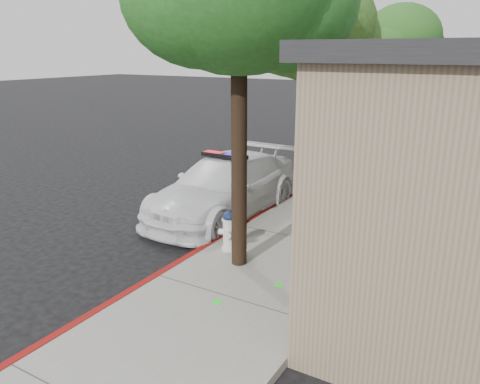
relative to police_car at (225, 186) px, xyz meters
name	(u,v)px	position (x,y,z in m)	size (l,w,h in m)	color
ground	(155,281)	(0.90, -3.86, -0.76)	(120.00, 120.00, 0.00)	black
sidewalk	(299,241)	(2.50, -0.86, -0.69)	(3.20, 60.00, 0.15)	gray
red_curb	(240,228)	(0.96, -0.86, -0.68)	(0.14, 60.00, 0.16)	maroon
police_car	(225,186)	(0.00, 0.00, 0.00)	(2.24, 5.28, 1.64)	white
fire_hydrant	(230,230)	(1.51, -2.17, -0.18)	(0.50, 0.43, 0.86)	white
street_tree_mid	(312,32)	(1.71, 1.29, 3.80)	(3.09, 3.15, 5.85)	black
street_tree_far	(403,41)	(1.88, 10.12, 3.73)	(3.09, 3.18, 5.78)	black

